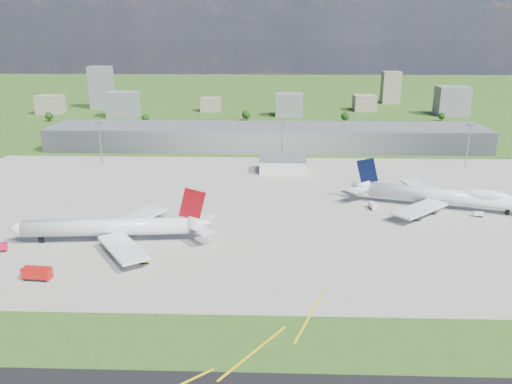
{
  "coord_description": "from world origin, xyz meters",
  "views": [
    {
      "loc": [
        3.95,
        -178.49,
        75.46
      ],
      "look_at": [
        -2.94,
        32.45,
        9.0
      ],
      "focal_mm": 35.0,
      "sensor_mm": 36.0,
      "label": 1
    }
  ],
  "objects_px": {
    "airliner_red_twin": "(114,228)",
    "fire_truck": "(37,274)",
    "tug_yellow": "(144,261)",
    "van_white_near": "(373,206)",
    "airliner_blue_quad": "(444,196)",
    "van_white_far": "(479,215)"
  },
  "relations": [
    {
      "from": "tug_yellow",
      "to": "van_white_near",
      "type": "distance_m",
      "value": 107.67
    },
    {
      "from": "van_white_far",
      "to": "tug_yellow",
      "type": "bearing_deg",
      "value": -154.89
    },
    {
      "from": "airliner_red_twin",
      "to": "fire_truck",
      "type": "distance_m",
      "value": 35.61
    },
    {
      "from": "fire_truck",
      "to": "tug_yellow",
      "type": "relative_size",
      "value": 2.54
    },
    {
      "from": "airliner_blue_quad",
      "to": "van_white_far",
      "type": "bearing_deg",
      "value": -25.27
    },
    {
      "from": "airliner_red_twin",
      "to": "fire_truck",
      "type": "relative_size",
      "value": 8.15
    },
    {
      "from": "airliner_red_twin",
      "to": "airliner_blue_quad",
      "type": "xyz_separation_m",
      "value": [
        137.86,
        42.96,
        0.24
      ]
    },
    {
      "from": "airliner_red_twin",
      "to": "airliner_blue_quad",
      "type": "bearing_deg",
      "value": -167.66
    },
    {
      "from": "airliner_blue_quad",
      "to": "tug_yellow",
      "type": "height_order",
      "value": "airliner_blue_quad"
    },
    {
      "from": "airliner_blue_quad",
      "to": "van_white_far",
      "type": "xyz_separation_m",
      "value": [
        11.92,
        -11.04,
        -4.75
      ]
    },
    {
      "from": "fire_truck",
      "to": "airliner_red_twin",
      "type": "bearing_deg",
      "value": 69.12
    },
    {
      "from": "airliner_red_twin",
      "to": "van_white_near",
      "type": "relative_size",
      "value": 12.7
    },
    {
      "from": "fire_truck",
      "to": "van_white_near",
      "type": "bearing_deg",
      "value": 36.22
    },
    {
      "from": "airliner_red_twin",
      "to": "fire_truck",
      "type": "bearing_deg",
      "value": 58.74
    },
    {
      "from": "airliner_red_twin",
      "to": "van_white_near",
      "type": "xyz_separation_m",
      "value": [
        105.73,
        40.61,
        -4.17
      ]
    },
    {
      "from": "airliner_red_twin",
      "to": "tug_yellow",
      "type": "xyz_separation_m",
      "value": [
        15.96,
        -18.85,
        -4.68
      ]
    },
    {
      "from": "fire_truck",
      "to": "tug_yellow",
      "type": "distance_m",
      "value": 34.2
    },
    {
      "from": "airliner_red_twin",
      "to": "fire_truck",
      "type": "height_order",
      "value": "airliner_red_twin"
    },
    {
      "from": "airliner_blue_quad",
      "to": "airliner_red_twin",
      "type": "bearing_deg",
      "value": -145.16
    },
    {
      "from": "airliner_red_twin",
      "to": "tug_yellow",
      "type": "bearing_deg",
      "value": 125.29
    },
    {
      "from": "airliner_red_twin",
      "to": "airliner_blue_quad",
      "type": "relative_size",
      "value": 0.98
    },
    {
      "from": "van_white_near",
      "to": "van_white_far",
      "type": "bearing_deg",
      "value": -111.98
    }
  ]
}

